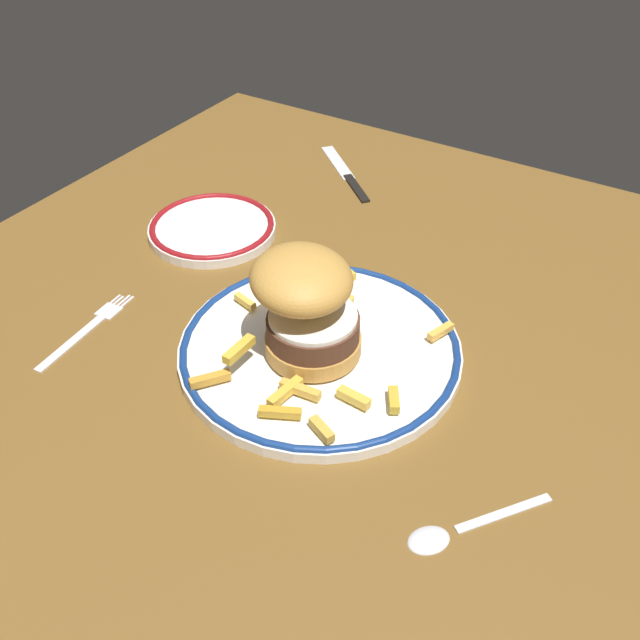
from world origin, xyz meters
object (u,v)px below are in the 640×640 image
burger (307,305)px  knife (348,176)px  side_plate (212,228)px  spoon (446,532)px  fork (88,328)px  dinner_plate (320,348)px

burger → knife: size_ratio=0.91×
knife → side_plate: bearing=161.4°
spoon → burger: bearing=60.1°
side_plate → spoon: size_ratio=1.40×
fork → knife: knife is taller
fork → spoon: (-3.54, -43.57, 0.18)cm
fork → spoon: size_ratio=1.24×
burger → fork: size_ratio=0.92×
fork → spoon: bearing=-94.6°
burger → spoon: burger is taller
dinner_plate → spoon: 23.99cm
spoon → fork: bearing=85.4°
side_plate → spoon: side_plate is taller
fork → knife: 45.06cm
burger → fork: 25.38cm
burger → knife: (36.23, 16.03, -6.87)cm
knife → spoon: bearing=-142.7°
side_plate → fork: (-22.33, -0.54, -0.65)cm
burger → spoon: 24.72cm
side_plate → spoon: 51.14cm
side_plate → knife: 23.43cm
dinner_plate → spoon: dinner_plate is taller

